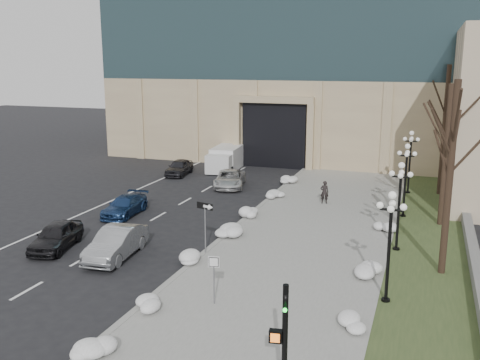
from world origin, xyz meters
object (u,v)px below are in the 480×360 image
at_px(car_d, 230,179).
at_px(pedestrian, 324,192).
at_px(car_e, 179,167).
at_px(lamppost_a, 390,232).
at_px(keep_sign, 214,270).
at_px(car_b, 116,243).
at_px(lamppost_b, 400,195).
at_px(box_truck, 227,158).
at_px(one_way_sign, 207,213).
at_px(car_c, 125,206).
at_px(traffic_signal, 283,354).
at_px(lamppost_c, 406,170).
at_px(car_a, 56,236).
at_px(lamppost_d, 410,154).

xyz_separation_m(car_d, pedestrian, (8.05, -2.87, 0.26)).
xyz_separation_m(car_e, lamppost_a, (19.11, -19.96, 2.39)).
relative_size(car_d, keep_sign, 2.21).
height_order(car_b, lamppost_b, lamppost_b).
bearing_deg(box_truck, car_b, -88.39).
bearing_deg(lamppost_b, lamppost_a, -90.00).
relative_size(one_way_sign, lamppost_a, 0.58).
distance_m(car_c, lamppost_a, 18.77).
distance_m(pedestrian, one_way_sign, 12.43).
distance_m(traffic_signal, lamppost_c, 21.62).
relative_size(car_a, car_e, 1.03).
relative_size(keep_sign, lamppost_b, 0.45).
bearing_deg(car_b, box_truck, 91.04).
bearing_deg(lamppost_a, car_c, 155.91).
relative_size(car_b, lamppost_b, 0.97).
distance_m(one_way_sign, lamppost_b, 9.88).
bearing_deg(box_truck, pedestrian, -46.59).
bearing_deg(lamppost_c, car_d, 162.43).
xyz_separation_m(one_way_sign, lamppost_a, (9.04, -2.58, 0.78)).
height_order(car_b, pedestrian, pedestrian).
xyz_separation_m(car_d, traffic_signal, (11.25, -25.72, 1.34)).
height_order(pedestrian, traffic_signal, traffic_signal).
bearing_deg(lamppost_c, car_e, 159.98).
distance_m(traffic_signal, lamppost_a, 8.82).
height_order(car_a, lamppost_b, lamppost_b).
xyz_separation_m(car_d, box_truck, (-2.80, 6.62, 0.33)).
height_order(car_e, lamppost_b, lamppost_b).
height_order(pedestrian, lamppost_a, lamppost_a).
distance_m(car_b, pedestrian, 15.73).
xyz_separation_m(pedestrian, box_truck, (-10.85, 9.49, 0.07)).
bearing_deg(keep_sign, car_c, 124.04).
bearing_deg(lamppost_b, traffic_signal, -98.01).
height_order(lamppost_b, lamppost_d, same).
bearing_deg(car_e, keep_sign, -67.32).
xyz_separation_m(one_way_sign, traffic_signal, (6.93, -11.07, -0.29)).
relative_size(pedestrian, lamppost_b, 0.33).
height_order(pedestrian, box_truck, box_truck).
height_order(car_a, box_truck, box_truck).
distance_m(car_e, lamppost_d, 19.26).
relative_size(lamppost_a, lamppost_d, 1.00).
bearing_deg(lamppost_d, box_truck, 164.93).
bearing_deg(lamppost_b, car_a, -161.72).
height_order(car_d, pedestrian, pedestrian).
bearing_deg(car_d, car_c, -124.93).
bearing_deg(car_b, keep_sign, -33.07).
relative_size(keep_sign, lamppost_c, 0.45).
xyz_separation_m(car_a, keep_sign, (10.48, -3.51, 0.88)).
xyz_separation_m(car_d, lamppost_b, (13.36, -10.73, 2.41)).
bearing_deg(lamppost_a, lamppost_b, 90.00).
distance_m(car_c, lamppost_c, 17.99).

